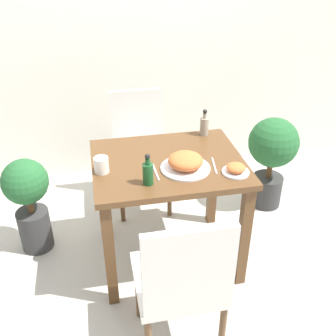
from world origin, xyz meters
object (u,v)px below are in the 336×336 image
at_px(chair_near, 182,280).
at_px(chair_far, 140,144).
at_px(side_plate, 236,169).
at_px(potted_plant_right, 272,153).
at_px(condiment_bottle, 148,173).
at_px(potted_plant_left, 29,199).
at_px(sauce_bottle, 204,125).
at_px(food_plate, 185,162).
at_px(drink_cup, 101,165).

bearing_deg(chair_near, chair_far, -90.01).
bearing_deg(side_plate, potted_plant_right, 49.63).
distance_m(condiment_bottle, potted_plant_right, 1.28).
relative_size(chair_near, potted_plant_right, 1.22).
distance_m(chair_near, potted_plant_left, 1.27).
height_order(sauce_bottle, potted_plant_right, sauce_bottle).
height_order(chair_far, food_plate, chair_far).
bearing_deg(potted_plant_right, potted_plant_left, -174.74).
height_order(chair_near, chair_far, same).
bearing_deg(condiment_bottle, potted_plant_left, 145.27).
bearing_deg(sauce_bottle, chair_near, -110.82).
bearing_deg(chair_far, potted_plant_right, -15.08).
distance_m(chair_far, drink_cup, 0.86).
height_order(food_plate, potted_plant_right, food_plate).
distance_m(drink_cup, sauce_bottle, 0.77).
relative_size(side_plate, sauce_bottle, 0.85).
bearing_deg(condiment_bottle, food_plate, 25.30).
height_order(chair_near, food_plate, chair_near).
xyz_separation_m(food_plate, sauce_bottle, (0.23, 0.41, 0.03)).
relative_size(food_plate, potted_plant_left, 0.41).
xyz_separation_m(food_plate, drink_cup, (-0.46, 0.06, 0.00)).
distance_m(sauce_bottle, potted_plant_right, 0.70).
bearing_deg(food_plate, chair_far, 100.78).
xyz_separation_m(chair_far, sauce_bottle, (0.38, -0.41, 0.30)).
bearing_deg(potted_plant_right, side_plate, -130.37).
distance_m(food_plate, condiment_bottle, 0.25).
bearing_deg(sauce_bottle, side_plate, -85.84).
distance_m(chair_near, side_plate, 0.70).
height_order(chair_near, condiment_bottle, condiment_bottle).
relative_size(condiment_bottle, potted_plant_right, 0.24).
bearing_deg(drink_cup, potted_plant_right, 21.02).
xyz_separation_m(food_plate, potted_plant_right, (0.82, 0.55, -0.32)).
xyz_separation_m(chair_far, drink_cup, (-0.31, -0.75, 0.28)).
bearing_deg(potted_plant_left, side_plate, -21.99).
distance_m(side_plate, potted_plant_right, 0.91).
relative_size(drink_cup, condiment_bottle, 0.51).
relative_size(sauce_bottle, potted_plant_right, 0.24).
distance_m(side_plate, condiment_bottle, 0.49).
bearing_deg(chair_far, condiment_bottle, -94.60).
bearing_deg(sauce_bottle, food_plate, -119.02).
bearing_deg(food_plate, side_plate, -20.64).
bearing_deg(chair_near, drink_cup, -64.83).
xyz_separation_m(condiment_bottle, potted_plant_left, (-0.72, 0.50, -0.41)).
relative_size(chair_near, sauce_bottle, 5.01).
height_order(side_plate, drink_cup, drink_cup).
relative_size(sauce_bottle, potted_plant_left, 0.26).
bearing_deg(sauce_bottle, chair_far, 133.05).
distance_m(food_plate, side_plate, 0.28).
bearing_deg(sauce_bottle, potted_plant_right, 13.87).
bearing_deg(chair_near, potted_plant_left, -51.16).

